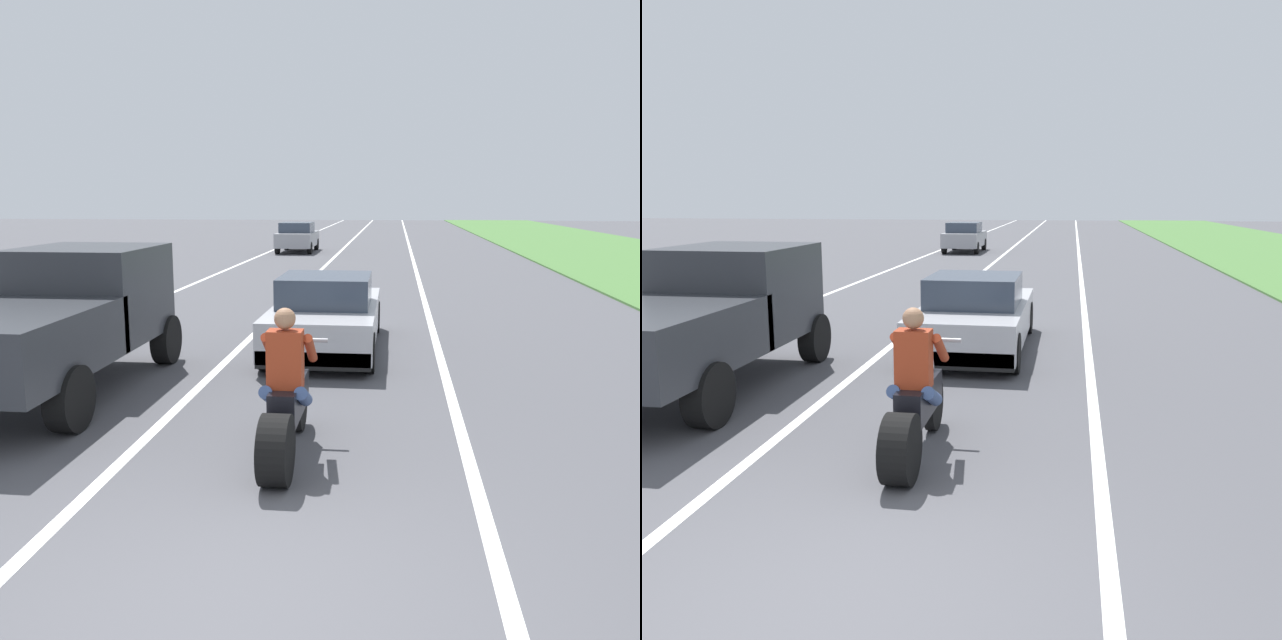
{
  "view_description": "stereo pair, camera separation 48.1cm",
  "coord_description": "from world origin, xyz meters",
  "views": [
    {
      "loc": [
        0.99,
        -3.98,
        2.7
      ],
      "look_at": [
        -0.05,
        5.3,
        1.0
      ],
      "focal_mm": 37.56,
      "sensor_mm": 36.0,
      "label": 1
    },
    {
      "loc": [
        1.46,
        -3.91,
        2.7
      ],
      "look_at": [
        -0.05,
        5.3,
        1.0
      ],
      "focal_mm": 37.56,
      "sensor_mm": 36.0,
      "label": 2
    }
  ],
  "objects": [
    {
      "name": "ground_plane",
      "position": [
        0.0,
        0.0,
        0.0
      ],
      "size": [
        160.0,
        160.0,
        0.0
      ],
      "primitive_type": "plane",
      "color": "#4C4C51"
    },
    {
      "name": "lane_stripe_left_solid",
      "position": [
        -5.4,
        20.0,
        0.0
      ],
      "size": [
        0.14,
        120.0,
        0.01
      ],
      "primitive_type": "cube",
      "color": "white",
      "rests_on": "ground"
    },
    {
      "name": "lane_stripe_right_solid",
      "position": [
        1.8,
        20.0,
        0.0
      ],
      "size": [
        0.14,
        120.0,
        0.01
      ],
      "primitive_type": "cube",
      "color": "white",
      "rests_on": "ground"
    },
    {
      "name": "lane_stripe_centre_dashed",
      "position": [
        -1.8,
        20.0,
        0.0
      ],
      "size": [
        0.14,
        120.0,
        0.01
      ],
      "primitive_type": "cube",
      "color": "white",
      "rests_on": "ground"
    },
    {
      "name": "motorcycle_with_rider",
      "position": [
        -0.1,
        2.56,
        0.59
      ],
      "size": [
        0.7,
        2.21,
        1.62
      ],
      "color": "black",
      "rests_on": "ground"
    },
    {
      "name": "sports_car_silver",
      "position": [
        -0.21,
        7.79,
        0.63
      ],
      "size": [
        1.84,
        4.3,
        1.37
      ],
      "color": "#B7B7BC",
      "rests_on": "ground"
    },
    {
      "name": "pickup_truck_left_lane_dark_grey",
      "position": [
        -3.62,
        4.78,
        1.11
      ],
      "size": [
        2.02,
        4.8,
        1.98
      ],
      "color": "#2D3035",
      "rests_on": "ground"
    },
    {
      "name": "distant_car_far_ahead",
      "position": [
        -3.95,
        29.85,
        0.77
      ],
      "size": [
        1.8,
        4.0,
        1.5
      ],
      "color": "#99999E",
      "rests_on": "ground"
    }
  ]
}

